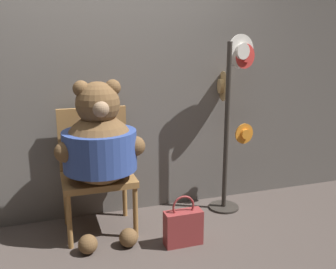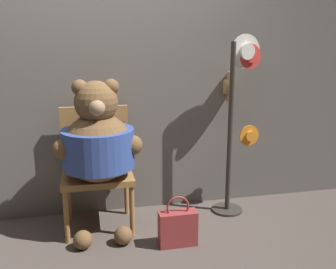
{
  "view_description": "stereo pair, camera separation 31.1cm",
  "coord_description": "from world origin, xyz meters",
  "px_view_note": "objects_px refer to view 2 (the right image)",
  "views": [
    {
      "loc": [
        -0.43,
        -2.64,
        1.53
      ],
      "look_at": [
        0.53,
        0.23,
        0.78
      ],
      "focal_mm": 40.0,
      "sensor_mm": 36.0,
      "label": 1
    },
    {
      "loc": [
        -0.13,
        -2.72,
        1.53
      ],
      "look_at": [
        0.53,
        0.23,
        0.78
      ],
      "focal_mm": 40.0,
      "sensor_mm": 36.0,
      "label": 2
    }
  ],
  "objects_px": {
    "hat_display_rack": "(236,110)",
    "handbag_on_ground": "(178,227)",
    "teddy_bear": "(98,144)",
    "chair": "(97,163)"
  },
  "relations": [
    {
      "from": "chair",
      "to": "handbag_on_ground",
      "type": "height_order",
      "value": "chair"
    },
    {
      "from": "teddy_bear",
      "to": "handbag_on_ground",
      "type": "distance_m",
      "value": 0.9
    },
    {
      "from": "teddy_bear",
      "to": "hat_display_rack",
      "type": "distance_m",
      "value": 1.26
    },
    {
      "from": "chair",
      "to": "teddy_bear",
      "type": "relative_size",
      "value": 0.8
    },
    {
      "from": "handbag_on_ground",
      "to": "hat_display_rack",
      "type": "bearing_deg",
      "value": 38.78
    },
    {
      "from": "hat_display_rack",
      "to": "handbag_on_ground",
      "type": "height_order",
      "value": "hat_display_rack"
    },
    {
      "from": "chair",
      "to": "handbag_on_ground",
      "type": "relative_size",
      "value": 2.49
    },
    {
      "from": "teddy_bear",
      "to": "handbag_on_ground",
      "type": "xyz_separation_m",
      "value": [
        0.56,
        -0.35,
        -0.61
      ]
    },
    {
      "from": "hat_display_rack",
      "to": "handbag_on_ground",
      "type": "bearing_deg",
      "value": -141.22
    },
    {
      "from": "chair",
      "to": "hat_display_rack",
      "type": "relative_size",
      "value": 0.63
    }
  ]
}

